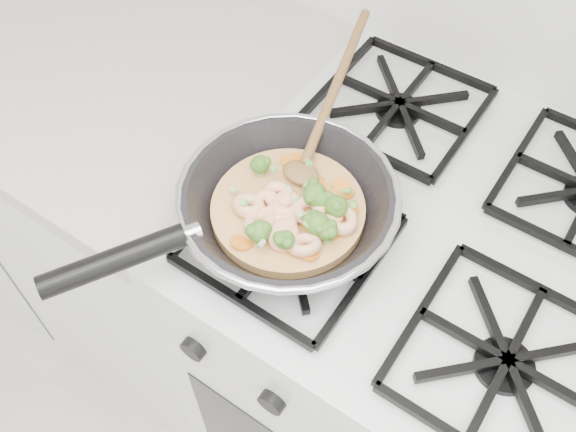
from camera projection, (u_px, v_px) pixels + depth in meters
The scene contains 3 objects.
stove at pixel (397, 355), 1.20m from camera, with size 0.60×0.60×0.92m.
counter_left at pixel (97, 178), 1.48m from camera, with size 1.00×0.60×0.90m.
skillet at pixel (286, 205), 0.79m from camera, with size 0.31×0.61×0.09m.
Camera 1 is at (0.11, 1.17, 1.59)m, focal length 39.03 mm.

